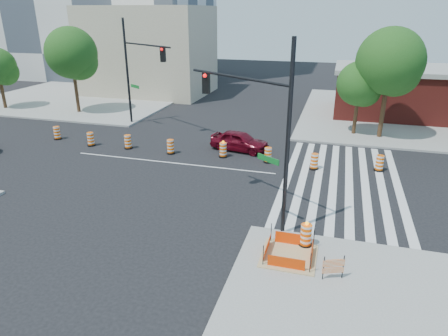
% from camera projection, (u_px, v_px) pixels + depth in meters
% --- Properties ---
extents(ground, '(120.00, 120.00, 0.00)m').
position_uv_depth(ground, '(171.00, 163.00, 26.62)').
color(ground, black).
rests_on(ground, ground).
extents(sidewalk_ne, '(22.00, 22.00, 0.15)m').
position_uv_depth(sidewalk_ne, '(420.00, 116.00, 38.04)').
color(sidewalk_ne, gray).
rests_on(sidewalk_ne, ground).
extents(sidewalk_nw, '(22.00, 22.00, 0.15)m').
position_uv_depth(sidewalk_nw, '(91.00, 96.00, 47.32)').
color(sidewalk_nw, gray).
rests_on(sidewalk_nw, ground).
extents(crosswalk_east, '(6.75, 13.50, 0.01)m').
position_uv_depth(crosswalk_east, '(341.00, 181.00, 23.79)').
color(crosswalk_east, silver).
rests_on(crosswalk_east, ground).
extents(lane_centerline, '(14.00, 0.12, 0.01)m').
position_uv_depth(lane_centerline, '(171.00, 163.00, 26.62)').
color(lane_centerline, silver).
rests_on(lane_centerline, ground).
extents(excavation_pit, '(2.20, 2.20, 0.90)m').
position_uv_depth(excavation_pit, '(289.00, 255.00, 16.17)').
color(excavation_pit, tan).
rests_on(excavation_pit, ground).
extents(brick_storefront, '(16.50, 8.50, 4.60)m').
position_uv_depth(brick_storefront, '(425.00, 93.00, 37.22)').
color(brick_storefront, maroon).
rests_on(brick_storefront, ground).
extents(beige_midrise, '(14.00, 10.00, 10.00)m').
position_uv_depth(beige_midrise, '(149.00, 51.00, 47.54)').
color(beige_midrise, tan).
rests_on(beige_midrise, ground).
extents(red_coupe, '(4.45, 2.40, 1.44)m').
position_uv_depth(red_coupe, '(239.00, 141.00, 28.72)').
color(red_coupe, '#560715').
rests_on(red_coupe, ground).
extents(signal_pole_se, '(5.45, 3.54, 8.41)m').
position_uv_depth(signal_pole_se, '(258.00, 116.00, 17.53)').
color(signal_pole_se, black).
rests_on(signal_pole_se, ground).
extents(signal_pole_nw, '(5.74, 3.61, 8.79)m').
position_uv_depth(signal_pole_nw, '(138.00, 64.00, 32.78)').
color(signal_pole_nw, black).
rests_on(signal_pole_nw, ground).
extents(pit_drum, '(0.59, 0.59, 1.15)m').
position_uv_depth(pit_drum, '(306.00, 236.00, 16.77)').
color(pit_drum, black).
rests_on(pit_drum, ground).
extents(barricade, '(0.79, 0.35, 0.98)m').
position_uv_depth(barricade, '(333.00, 266.00, 14.66)').
color(barricade, '#FF5F05').
rests_on(barricade, ground).
extents(tree_north_b, '(4.81, 4.81, 8.18)m').
position_uv_depth(tree_north_b, '(72.00, 56.00, 37.54)').
color(tree_north_b, '#382314').
rests_on(tree_north_b, ground).
extents(tree_north_c, '(3.47, 3.47, 5.90)m').
position_uv_depth(tree_north_c, '(360.00, 86.00, 31.14)').
color(tree_north_c, '#382314').
rests_on(tree_north_c, ground).
extents(tree_north_d, '(4.98, 4.98, 8.46)m').
position_uv_depth(tree_north_d, '(390.00, 65.00, 29.67)').
color(tree_north_d, '#382314').
rests_on(tree_north_d, ground).
extents(median_drum_0, '(0.60, 0.60, 1.02)m').
position_uv_depth(median_drum_0, '(57.00, 133.00, 31.32)').
color(median_drum_0, black).
rests_on(median_drum_0, ground).
extents(median_drum_1, '(0.60, 0.60, 1.02)m').
position_uv_depth(median_drum_1, '(91.00, 140.00, 29.82)').
color(median_drum_1, black).
rests_on(median_drum_1, ground).
extents(median_drum_2, '(0.60, 0.60, 1.02)m').
position_uv_depth(median_drum_2, '(128.00, 142.00, 29.20)').
color(median_drum_2, black).
rests_on(median_drum_2, ground).
extents(median_drum_3, '(0.60, 0.60, 1.02)m').
position_uv_depth(median_drum_3, '(171.00, 147.00, 28.15)').
color(median_drum_3, black).
rests_on(median_drum_3, ground).
extents(median_drum_4, '(0.60, 0.60, 1.18)m').
position_uv_depth(median_drum_4, '(223.00, 150.00, 27.49)').
color(median_drum_4, black).
rests_on(median_drum_4, ground).
extents(median_drum_5, '(0.60, 0.60, 1.02)m').
position_uv_depth(median_drum_5, '(268.00, 155.00, 26.53)').
color(median_drum_5, black).
rests_on(median_drum_5, ground).
extents(median_drum_6, '(0.60, 0.60, 1.02)m').
position_uv_depth(median_drum_6, '(314.00, 162.00, 25.39)').
color(median_drum_6, black).
rests_on(median_drum_6, ground).
extents(median_drum_7, '(0.60, 0.60, 1.02)m').
position_uv_depth(median_drum_7, '(380.00, 164.00, 25.11)').
color(median_drum_7, black).
rests_on(median_drum_7, ground).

